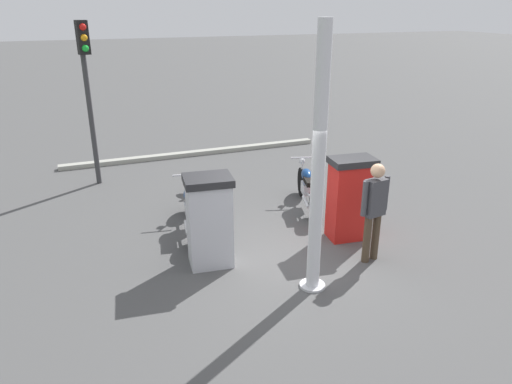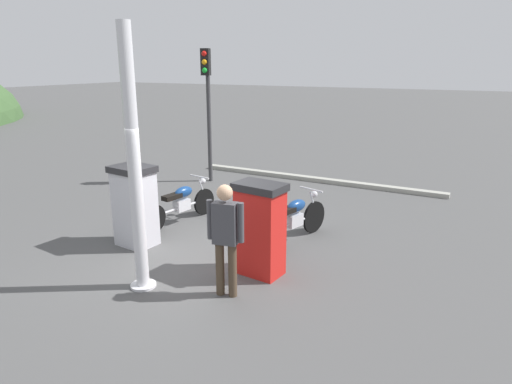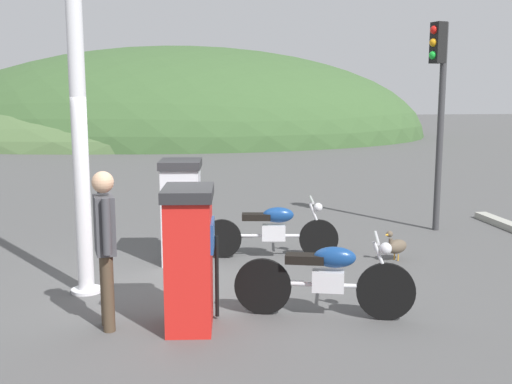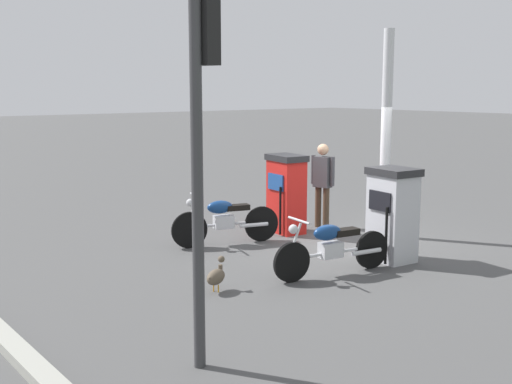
# 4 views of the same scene
# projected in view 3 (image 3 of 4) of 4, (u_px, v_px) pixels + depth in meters

# --- Properties ---
(ground_plane) EXTENTS (120.00, 120.00, 0.00)m
(ground_plane) POSITION_uv_depth(u_px,v_px,m) (175.00, 289.00, 8.02)
(ground_plane) COLOR #4C4C4C
(fuel_pump_near) EXTENTS (0.65, 0.86, 1.56)m
(fuel_pump_near) POSITION_uv_depth(u_px,v_px,m) (189.00, 257.00, 6.61)
(fuel_pump_near) COLOR red
(fuel_pump_near) RESTS_ON ground
(fuel_pump_far) EXTENTS (0.72, 0.83, 1.56)m
(fuel_pump_far) POSITION_uv_depth(u_px,v_px,m) (182.00, 210.00, 9.22)
(fuel_pump_far) COLOR silver
(fuel_pump_far) RESTS_ON ground
(motorcycle_near_pump) EXTENTS (2.00, 0.80, 0.97)m
(motorcycle_near_pump) POSITION_uv_depth(u_px,v_px,m) (327.00, 276.00, 6.95)
(motorcycle_near_pump) COLOR black
(motorcycle_near_pump) RESTS_ON ground
(motorcycle_far_pump) EXTENTS (2.10, 0.67, 0.94)m
(motorcycle_far_pump) POSITION_uv_depth(u_px,v_px,m) (273.00, 229.00, 9.47)
(motorcycle_far_pump) COLOR black
(motorcycle_far_pump) RESTS_ON ground
(attendant_person) EXTENTS (0.27, 0.58, 1.74)m
(attendant_person) POSITION_uv_depth(u_px,v_px,m) (105.00, 239.00, 6.54)
(attendant_person) COLOR #473828
(attendant_person) RESTS_ON ground
(wandering_duck) EXTENTS (0.47, 0.35, 0.49)m
(wandering_duck) POSITION_uv_depth(u_px,v_px,m) (396.00, 246.00, 9.35)
(wandering_duck) COLOR brown
(wandering_duck) RESTS_ON ground
(roadside_traffic_light) EXTENTS (0.40, 0.28, 3.79)m
(roadside_traffic_light) POSITION_uv_depth(u_px,v_px,m) (439.00, 91.00, 11.03)
(roadside_traffic_light) COLOR #38383A
(roadside_traffic_light) RESTS_ON ground
(canopy_support_pole) EXTENTS (0.40, 0.40, 3.95)m
(canopy_support_pole) POSITION_uv_depth(u_px,v_px,m) (80.00, 146.00, 7.61)
(canopy_support_pole) COLOR silver
(canopy_support_pole) RESTS_ON ground
(distant_hill_main) EXTENTS (33.65, 26.60, 7.32)m
(distant_hill_main) POSITION_uv_depth(u_px,v_px,m) (151.00, 133.00, 38.47)
(distant_hill_main) COLOR #476038
(distant_hill_main) RESTS_ON ground
(distant_hill_secondary) EXTENTS (28.87, 22.36, 10.39)m
(distant_hill_secondary) POSITION_uv_depth(u_px,v_px,m) (182.00, 136.00, 36.46)
(distant_hill_secondary) COLOR #38562D
(distant_hill_secondary) RESTS_ON ground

